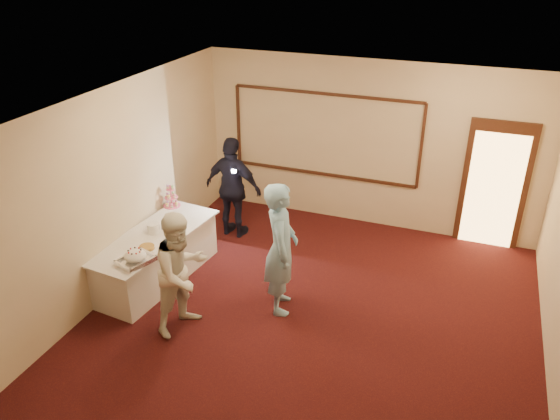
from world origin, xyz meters
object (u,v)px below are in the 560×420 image
(pavlova_tray, at_px, (135,257))
(man, at_px, (281,248))
(tart, at_px, (147,248))
(cupcake_stand, at_px, (171,198))
(guest, at_px, (233,188))
(plate_stack_b, at_px, (171,224))
(buffet_table, at_px, (156,257))
(woman, at_px, (182,272))
(plate_stack_a, at_px, (153,228))

(pavlova_tray, height_order, man, man)
(pavlova_tray, distance_m, tart, 0.36)
(cupcake_stand, bearing_deg, guest, 44.02)
(plate_stack_b, height_order, tart, plate_stack_b)
(buffet_table, height_order, man, man)
(woman, bearing_deg, plate_stack_a, 66.89)
(buffet_table, bearing_deg, pavlova_tray, -75.34)
(buffet_table, relative_size, pavlova_tray, 4.08)
(plate_stack_a, bearing_deg, tart, -69.04)
(plate_stack_a, relative_size, guest, 0.11)
(buffet_table, relative_size, woman, 1.37)
(plate_stack_a, bearing_deg, man, -1.80)
(plate_stack_b, height_order, man, man)
(plate_stack_a, xyz_separation_m, tart, (0.17, -0.46, -0.06))
(tart, xyz_separation_m, guest, (0.38, 2.11, 0.11))
(cupcake_stand, height_order, guest, guest)
(man, bearing_deg, cupcake_stand, 47.37)
(plate_stack_a, distance_m, woman, 1.37)
(buffet_table, relative_size, guest, 1.30)
(pavlova_tray, xyz_separation_m, guest, (0.32, 2.47, 0.05))
(pavlova_tray, height_order, woman, woman)
(pavlova_tray, bearing_deg, woman, -7.84)
(cupcake_stand, bearing_deg, tart, -73.67)
(tart, bearing_deg, cupcake_stand, 106.33)
(plate_stack_a, distance_m, man, 2.09)
(plate_stack_b, bearing_deg, plate_stack_a, -129.99)
(buffet_table, bearing_deg, guest, 73.15)
(tart, height_order, guest, guest)
(plate_stack_b, relative_size, man, 0.10)
(cupcake_stand, bearing_deg, woman, -55.69)
(buffet_table, height_order, plate_stack_b, plate_stack_b)
(plate_stack_b, bearing_deg, pavlova_tray, -86.90)
(plate_stack_a, xyz_separation_m, woman, (1.02, -0.92, 0.01))
(buffet_table, distance_m, guest, 1.87)
(buffet_table, distance_m, plate_stack_b, 0.55)
(pavlova_tray, distance_m, guest, 2.49)
(plate_stack_a, bearing_deg, cupcake_stand, 103.90)
(woman, bearing_deg, pavlova_tray, 101.10)
(tart, distance_m, woman, 0.97)
(buffet_table, xyz_separation_m, man, (2.05, -0.00, 0.58))
(pavlova_tray, xyz_separation_m, tart, (-0.06, 0.36, -0.06))
(plate_stack_b, xyz_separation_m, man, (1.91, -0.27, 0.12))
(cupcake_stand, relative_size, guest, 0.23)
(plate_stack_a, bearing_deg, plate_stack_b, 50.01)
(tart, bearing_deg, buffet_table, 109.60)
(plate_stack_a, xyz_separation_m, plate_stack_b, (0.18, 0.21, -0.00))
(plate_stack_a, relative_size, woman, 0.11)
(cupcake_stand, distance_m, tart, 1.42)
(woman, bearing_deg, plate_stack_b, 55.74)
(man, relative_size, woman, 1.13)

